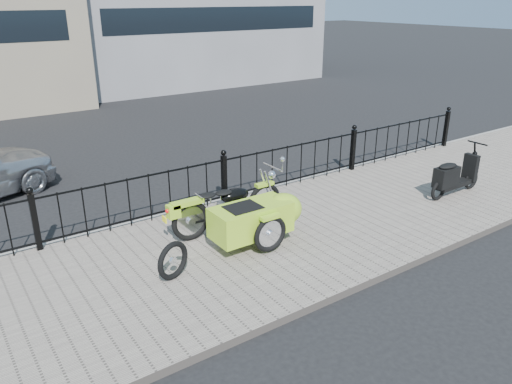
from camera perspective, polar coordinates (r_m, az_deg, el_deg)
ground at (r=9.00m, az=0.75°, el=-4.45°), size 120.00×120.00×0.00m
sidewalk at (r=8.61m, az=2.68°, el=-5.28°), size 30.00×3.80×0.12m
curb at (r=10.08m, az=-4.00°, el=-1.18°), size 30.00×0.10×0.12m
iron_fence at (r=9.77m, az=-3.66°, el=1.41°), size 14.11×0.11×1.08m
motorcycle_sidecar at (r=8.21m, az=-0.10°, el=-2.52°), size 2.28×1.48×0.98m
scooter at (r=10.87m, az=21.63°, el=1.60°), size 1.51×0.44×1.03m
spare_tire at (r=7.30m, az=-9.48°, el=-7.73°), size 0.57×0.28×0.58m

